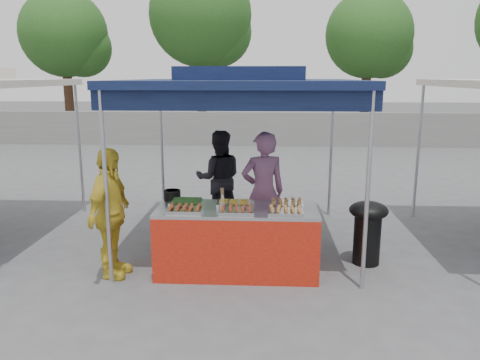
{
  "coord_description": "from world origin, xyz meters",
  "views": [
    {
      "loc": [
        0.34,
        -5.68,
        2.45
      ],
      "look_at": [
        0.0,
        0.6,
        1.05
      ],
      "focal_mm": 35.0,
      "sensor_mm": 36.0,
      "label": 1
    }
  ],
  "objects_px": {
    "helper_man": "(219,178)",
    "cooking_pot": "(172,195)",
    "vendor_table": "(237,240)",
    "customer_person": "(110,214)",
    "vendor_woman": "(263,192)",
    "wok_burner": "(368,227)"
  },
  "relations": [
    {
      "from": "helper_man",
      "to": "cooking_pot",
      "type": "bearing_deg",
      "value": 66.92
    },
    {
      "from": "vendor_table",
      "to": "cooking_pot",
      "type": "xyz_separation_m",
      "value": [
        -0.88,
        0.35,
        0.49
      ]
    },
    {
      "from": "vendor_table",
      "to": "cooking_pot",
      "type": "height_order",
      "value": "cooking_pot"
    },
    {
      "from": "helper_man",
      "to": "customer_person",
      "type": "distance_m",
      "value": 2.41
    },
    {
      "from": "vendor_woman",
      "to": "helper_man",
      "type": "bearing_deg",
      "value": -72.64
    },
    {
      "from": "cooking_pot",
      "to": "wok_burner",
      "type": "relative_size",
      "value": 0.26
    },
    {
      "from": "wok_burner",
      "to": "helper_man",
      "type": "distance_m",
      "value": 2.64
    },
    {
      "from": "vendor_woman",
      "to": "cooking_pot",
      "type": "bearing_deg",
      "value": 4.54
    },
    {
      "from": "cooking_pot",
      "to": "helper_man",
      "type": "distance_m",
      "value": 1.65
    },
    {
      "from": "cooking_pot",
      "to": "vendor_woman",
      "type": "height_order",
      "value": "vendor_woman"
    },
    {
      "from": "cooking_pot",
      "to": "vendor_woman",
      "type": "bearing_deg",
      "value": 19.78
    },
    {
      "from": "wok_burner",
      "to": "customer_person",
      "type": "relative_size",
      "value": 0.53
    },
    {
      "from": "cooking_pot",
      "to": "vendor_woman",
      "type": "distance_m",
      "value": 1.28
    },
    {
      "from": "wok_burner",
      "to": "cooking_pot",
      "type": "bearing_deg",
      "value": -156.79
    },
    {
      "from": "helper_man",
      "to": "wok_burner",
      "type": "bearing_deg",
      "value": 137.19
    },
    {
      "from": "customer_person",
      "to": "cooking_pot",
      "type": "bearing_deg",
      "value": -42.72
    },
    {
      "from": "vendor_table",
      "to": "vendor_woman",
      "type": "xyz_separation_m",
      "value": [
        0.32,
        0.78,
        0.43
      ]
    },
    {
      "from": "cooking_pot",
      "to": "vendor_table",
      "type": "bearing_deg",
      "value": -21.87
    },
    {
      "from": "helper_man",
      "to": "vendor_woman",
      "type": "bearing_deg",
      "value": 115.99
    },
    {
      "from": "cooking_pot",
      "to": "vendor_woman",
      "type": "xyz_separation_m",
      "value": [
        1.2,
        0.43,
        -0.06
      ]
    },
    {
      "from": "helper_man",
      "to": "customer_person",
      "type": "xyz_separation_m",
      "value": [
        -1.13,
        -2.12,
        0.01
      ]
    },
    {
      "from": "vendor_table",
      "to": "vendor_woman",
      "type": "distance_m",
      "value": 0.95
    }
  ]
}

